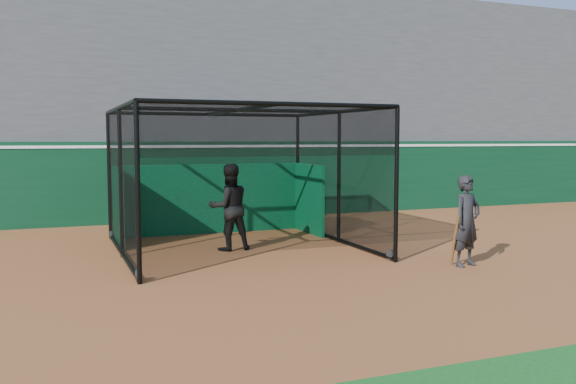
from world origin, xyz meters
name	(u,v)px	position (x,y,z in m)	size (l,w,h in m)	color
ground	(317,272)	(0.00, 0.00, 0.00)	(120.00, 120.00, 0.00)	brown
outfield_wall	(209,179)	(0.00, 8.50, 1.29)	(50.00, 0.50, 2.50)	#09341C
grandstand	(183,88)	(0.00, 12.27, 4.48)	(50.00, 7.85, 8.95)	#4C4C4F
batting_cage	(237,180)	(-0.71, 3.01, 1.62)	(5.37, 5.49, 3.25)	black
batter	(229,207)	(-0.92, 2.95, 1.01)	(0.98, 0.76, 2.01)	black
on_deck_player	(467,221)	(3.07, -0.55, 0.92)	(0.76, 0.59, 1.85)	black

